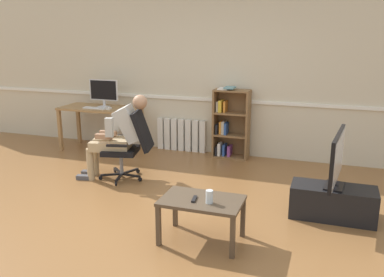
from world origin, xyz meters
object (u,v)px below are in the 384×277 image
at_px(drinking_glass, 209,197).
at_px(tv_stand, 333,202).
at_px(computer_mouse, 109,108).
at_px(bookshelf, 229,124).
at_px(person_seated, 119,134).
at_px(coffee_table, 202,205).
at_px(radiator, 181,135).
at_px(tv_screen, 337,159).
at_px(computer_desk, 100,113).
at_px(office_chair, 131,143).
at_px(spare_remote, 194,199).
at_px(keyboard, 95,108).
at_px(imac_monitor, 104,91).

bearing_deg(drinking_glass, tv_stand, 42.69).
height_order(computer_mouse, bookshelf, bookshelf).
bearing_deg(drinking_glass, bookshelf, 100.35).
height_order(person_seated, drinking_glass, person_seated).
bearing_deg(bookshelf, coffee_table, -81.28).
relative_size(radiator, tv_screen, 0.94).
xyz_separation_m(radiator, person_seated, (-0.33, -1.61, 0.37)).
bearing_deg(computer_desk, bookshelf, 7.45).
xyz_separation_m(computer_mouse, office_chair, (0.94, -1.07, -0.24)).
bearing_deg(office_chair, coffee_table, 33.92).
height_order(computer_desk, drinking_glass, computer_desk).
height_order(computer_desk, office_chair, office_chair).
height_order(computer_desk, spare_remote, computer_desk).
xyz_separation_m(coffee_table, drinking_glass, (0.10, -0.06, 0.12)).
height_order(computer_desk, computer_mouse, computer_mouse).
height_order(radiator, tv_screen, tv_screen).
relative_size(office_chair, tv_screen, 1.06).
distance_m(bookshelf, office_chair, 1.81).
bearing_deg(drinking_glass, tv_screen, 42.65).
bearing_deg(spare_remote, person_seated, 130.64).
xyz_separation_m(computer_desk, radiator, (1.36, 0.39, -0.38)).
xyz_separation_m(bookshelf, spare_remote, (0.38, -2.91, -0.10)).
height_order(tv_screen, coffee_table, tv_screen).
xyz_separation_m(keyboard, bookshelf, (2.24, 0.43, -0.21)).
relative_size(computer_mouse, office_chair, 0.10).
bearing_deg(office_chair, imac_monitor, -150.77).
bearing_deg(office_chair, drinking_glass, 34.42).
distance_m(keyboard, drinking_glass, 3.75).
relative_size(drinking_glass, spare_remote, 0.86).
xyz_separation_m(bookshelf, tv_stand, (1.67, -1.89, -0.37)).
bearing_deg(drinking_glass, office_chair, 137.35).
xyz_separation_m(computer_mouse, tv_screen, (3.66, -1.48, -0.08)).
distance_m(imac_monitor, computer_mouse, 0.38).
bearing_deg(computer_mouse, person_seated, -54.69).
relative_size(computer_desk, tv_screen, 1.48).
bearing_deg(spare_remote, office_chair, 126.82).
relative_size(coffee_table, drinking_glass, 6.20).
bearing_deg(drinking_glass, keyboard, 138.00).
bearing_deg(tv_stand, coffee_table, -141.39).
xyz_separation_m(computer_mouse, drinking_glass, (2.53, -2.52, -0.26)).
bearing_deg(tv_stand, person_seated, 172.56).
height_order(computer_mouse, spare_remote, computer_mouse).
relative_size(computer_desk, person_seated, 1.15).
distance_m(keyboard, office_chair, 1.61).
bearing_deg(coffee_table, drinking_glass, -33.75).
bearing_deg(spare_remote, coffee_table, 22.87).
height_order(imac_monitor, person_seated, imac_monitor).
distance_m(bookshelf, tv_screen, 2.53).
bearing_deg(person_seated, spare_remote, 35.68).
bearing_deg(tv_stand, computer_desk, 157.72).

